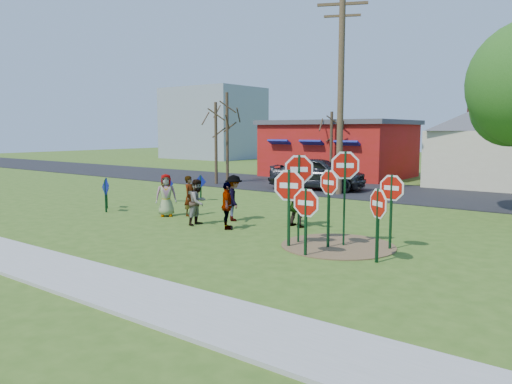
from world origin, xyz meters
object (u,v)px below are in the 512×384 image
stop_sign_a (289,191)px  stop_sign_c (329,191)px  stop_sign_b (345,174)px  utility_pole (341,89)px  stop_sign_d (392,194)px  suv (318,173)px  person_a (166,195)px  person_b (190,196)px

stop_sign_a → stop_sign_c: size_ratio=1.01×
stop_sign_b → stop_sign_c: stop_sign_b is taller
stop_sign_a → utility_pole: (-4.19, 10.94, 3.66)m
stop_sign_b → stop_sign_d: stop_sign_b is taller
suv → person_a: bearing=164.3°
stop_sign_a → stop_sign_d: size_ratio=1.07×
stop_sign_b → person_b: (-6.98, 0.98, -1.27)m
stop_sign_a → stop_sign_d: 2.76m
stop_sign_c → person_a: 7.47m
stop_sign_a → utility_pole: 12.27m
person_a → person_b: 0.88m
stop_sign_b → stop_sign_a: bearing=-166.4°
person_a → suv: (0.41, 10.62, 0.12)m
stop_sign_c → person_b: stop_sign_c is taller
stop_sign_d → person_a: stop_sign_d is taller
stop_sign_b → stop_sign_d: 1.36m
stop_sign_b → stop_sign_c: bearing=-144.0°
utility_pole → person_a: bearing=-103.2°
suv → stop_sign_a: bearing=-166.8°
stop_sign_a → stop_sign_b: bearing=25.8°
person_b → suv: suv is taller
stop_sign_d → person_b: (-8.19, 0.60, -0.78)m
stop_sign_b → stop_sign_c: (-0.24, -0.46, -0.43)m
person_b → suv: bearing=-13.8°
stop_sign_a → person_b: 6.18m
stop_sign_a → person_a: 6.63m
stop_sign_d → suv: (-8.42, 10.61, -0.62)m
stop_sign_d → person_a: (-8.83, -0.01, -0.74)m
stop_sign_b → suv: (-7.21, 10.99, -1.11)m
stop_sign_b → utility_pole: (-5.37, 9.93, 3.19)m
person_b → stop_sign_d: bearing=-109.3°
stop_sign_b → utility_pole: size_ratio=0.28×
person_a → stop_sign_b: bearing=-50.7°
stop_sign_b → suv: stop_sign_b is taller
stop_sign_c → person_a: bearing=-168.4°
stop_sign_c → person_a: (-7.38, 0.84, -0.80)m
person_a → utility_pole: size_ratio=0.16×
stop_sign_b → person_a: stop_sign_b is taller
stop_sign_a → suv: bearing=102.1°
stop_sign_c → stop_sign_d: bearing=48.4°
suv → utility_pole: utility_pole is taller
stop_sign_c → person_a: size_ratio=1.43×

